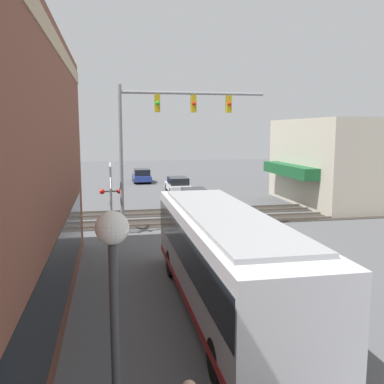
% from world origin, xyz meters
% --- Properties ---
extents(ground_plane, '(120.00, 120.00, 0.00)m').
position_xyz_m(ground_plane, '(0.00, 0.00, 0.00)').
color(ground_plane, '#565659').
extents(shop_building, '(10.83, 9.71, 6.35)m').
position_xyz_m(shop_building, '(10.65, -11.72, 3.17)').
color(shop_building, beige).
rests_on(shop_building, ground).
extents(city_bus, '(11.07, 2.59, 3.09)m').
position_xyz_m(city_bus, '(-6.79, 2.80, 1.71)').
color(city_bus, silver).
rests_on(city_bus, ground).
extents(traffic_signal_gantry, '(0.42, 7.85, 7.86)m').
position_xyz_m(traffic_signal_gantry, '(3.74, 3.28, 5.82)').
color(traffic_signal_gantry, gray).
rests_on(traffic_signal_gantry, ground).
extents(crossing_signal, '(1.41, 1.18, 3.81)m').
position_xyz_m(crossing_signal, '(3.91, 6.13, 2.30)').
color(crossing_signal, gray).
rests_on(crossing_signal, ground).
extents(streetlamp, '(0.44, 0.44, 4.49)m').
position_xyz_m(streetlamp, '(-13.55, 6.15, 2.69)').
color(streetlamp, '#38383A').
rests_on(streetlamp, ground).
extents(rail_track_near, '(2.60, 60.00, 0.15)m').
position_xyz_m(rail_track_near, '(6.00, 0.00, 0.03)').
color(rail_track_near, '#332D28').
rests_on(rail_track_near, ground).
extents(rail_track_far, '(2.60, 60.00, 0.15)m').
position_xyz_m(rail_track_far, '(9.20, 0.00, 0.03)').
color(rail_track_far, '#332D28').
rests_on(rail_track_far, ground).
extents(parked_car_black, '(4.40, 1.82, 1.37)m').
position_xyz_m(parked_car_black, '(10.86, 0.20, 0.64)').
color(parked_car_black, black).
rests_on(parked_car_black, ground).
extents(parked_car_white, '(4.60, 1.82, 1.38)m').
position_xyz_m(parked_car_white, '(18.49, 0.20, 0.65)').
color(parked_car_white, silver).
rests_on(parked_car_white, ground).
extents(parked_car_blue, '(4.43, 1.82, 1.45)m').
position_xyz_m(parked_car_blue, '(26.66, 2.80, 0.67)').
color(parked_car_blue, navy).
rests_on(parked_car_blue, ground).
extents(pedestrian_near_bus, '(0.34, 0.34, 1.64)m').
position_xyz_m(pedestrian_near_bus, '(-7.08, 1.11, 0.83)').
color(pedestrian_near_bus, '#2D3351').
rests_on(pedestrian_near_bus, ground).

